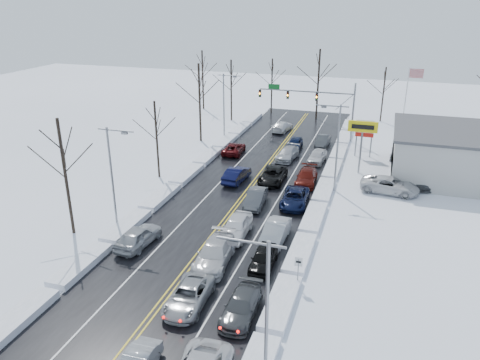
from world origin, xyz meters
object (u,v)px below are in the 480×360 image
(tires_plus_sign, at_px, (363,130))
(oncoming_car_0, at_px, (237,181))
(flagpole, at_px, (407,99))
(traffic_signal_mast, at_px, (316,100))

(tires_plus_sign, distance_m, oncoming_car_0, 14.92)
(tires_plus_sign, height_order, flagpole, flagpole)
(traffic_signal_mast, xyz_separation_m, tires_plus_sign, (7.05, -12.00, -0.49))
(traffic_signal_mast, distance_m, flagpole, 11.90)
(traffic_signal_mast, bearing_deg, tires_plus_sign, -59.54)
(tires_plus_sign, bearing_deg, oncoming_car_0, -151.73)
(tires_plus_sign, xyz_separation_m, flagpole, (4.67, 14.01, 0.93))
(tires_plus_sign, distance_m, flagpole, 14.79)
(tires_plus_sign, relative_size, flagpole, 0.60)
(tires_plus_sign, bearing_deg, traffic_signal_mast, 120.46)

